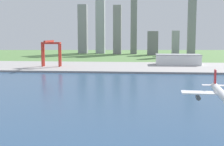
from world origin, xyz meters
TOP-DOWN VIEW (x-y plane):
  - ground_plane at (0.00, 300.00)m, footprint 2400.00×2400.00m
  - water_bay at (0.00, 240.00)m, footprint 840.00×360.00m
  - industrial_pier at (0.00, 490.00)m, footprint 840.00×140.00m
  - airplane_landing at (33.90, 154.63)m, footprint 32.51×37.26m
  - port_crane_red at (-130.80, 473.49)m, footprint 27.88×43.74m
  - warehouse_main at (58.75, 521.74)m, footprint 68.60×35.92m
  - distant_skyline at (-39.81, 821.05)m, footprint 291.70×72.46m

SIDE VIEW (x-z plane):
  - ground_plane at x=0.00m, z-range 0.00..0.00m
  - water_bay at x=0.00m, z-range 0.00..0.15m
  - industrial_pier at x=0.00m, z-range 0.00..2.50m
  - warehouse_main at x=58.75m, z-range 2.52..18.60m
  - airplane_landing at x=33.90m, z-range 19.65..31.20m
  - port_crane_red at x=-130.80m, z-range 11.49..50.09m
  - distant_skyline at x=-39.81m, z-range -14.81..138.78m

